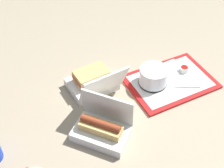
# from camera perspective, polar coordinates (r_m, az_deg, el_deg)

# --- Properties ---
(ground_plane) EXTENTS (3.20, 3.20, 0.00)m
(ground_plane) POSITION_cam_1_polar(r_m,az_deg,el_deg) (1.30, -0.85, -3.48)
(ground_plane) COLOR gray
(food_tray) EXTENTS (0.39, 0.29, 0.01)m
(food_tray) POSITION_cam_1_polar(r_m,az_deg,el_deg) (1.40, 10.60, 0.40)
(food_tray) COLOR red
(food_tray) RESTS_ON ground_plane
(cake_container) EXTENTS (0.12, 0.12, 0.08)m
(cake_container) POSITION_cam_1_polar(r_m,az_deg,el_deg) (1.35, 7.56, 1.33)
(cake_container) COLOR black
(cake_container) RESTS_ON food_tray
(ketchup_cup) EXTENTS (0.04, 0.04, 0.02)m
(ketchup_cup) POSITION_cam_1_polar(r_m,az_deg,el_deg) (1.44, 13.05, 2.69)
(ketchup_cup) COLOR white
(ketchup_cup) RESTS_ON food_tray
(napkin_stack) EXTENTS (0.10, 0.10, 0.00)m
(napkin_stack) POSITION_cam_1_polar(r_m,az_deg,el_deg) (1.45, 10.86, 2.78)
(napkin_stack) COLOR white
(napkin_stack) RESTS_ON food_tray
(plastic_fork) EXTENTS (0.10, 0.07, 0.00)m
(plastic_fork) POSITION_cam_1_polar(r_m,az_deg,el_deg) (1.38, 13.68, -0.40)
(plastic_fork) COLOR white
(plastic_fork) RESTS_ON food_tray
(clamshell_hotdog_left) EXTENTS (0.23, 0.24, 0.17)m
(clamshell_hotdog_left) POSITION_cam_1_polar(r_m,az_deg,el_deg) (1.16, -1.89, -8.19)
(clamshell_hotdog_left) COLOR white
(clamshell_hotdog_left) RESTS_ON ground_plane
(clamshell_sandwich_back) EXTENTS (0.20, 0.21, 0.18)m
(clamshell_sandwich_back) POSITION_cam_1_polar(r_m,az_deg,el_deg) (1.32, -3.47, 0.46)
(clamshell_sandwich_back) COLOR white
(clamshell_sandwich_back) RESTS_ON ground_plane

